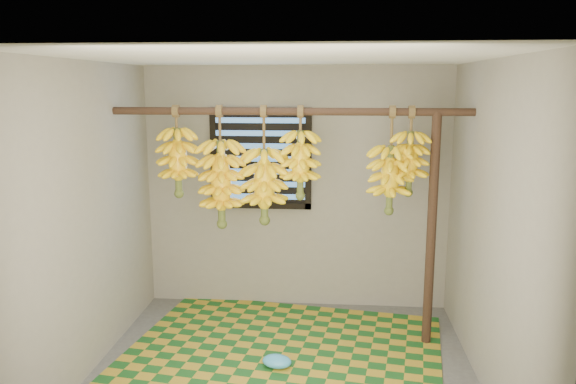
# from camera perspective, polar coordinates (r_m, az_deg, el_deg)

# --- Properties ---
(floor) EXTENTS (3.00, 3.00, 0.01)m
(floor) POSITION_cam_1_polar(r_m,az_deg,el_deg) (4.56, -0.63, -18.34)
(floor) COLOR #4E4E4E
(floor) RESTS_ON ground
(ceiling) EXTENTS (3.00, 3.00, 0.01)m
(ceiling) POSITION_cam_1_polar(r_m,az_deg,el_deg) (3.98, -0.70, 13.54)
(ceiling) COLOR silver
(ceiling) RESTS_ON wall_back
(wall_back) EXTENTS (3.00, 0.01, 2.40)m
(wall_back) POSITION_cam_1_polar(r_m,az_deg,el_deg) (5.57, 0.84, 0.33)
(wall_back) COLOR gray
(wall_back) RESTS_ON floor
(wall_left) EXTENTS (0.01, 3.00, 2.40)m
(wall_left) POSITION_cam_1_polar(r_m,az_deg,el_deg) (4.51, -20.10, -2.88)
(wall_left) COLOR gray
(wall_left) RESTS_ON floor
(wall_right) EXTENTS (0.01, 3.00, 2.40)m
(wall_right) POSITION_cam_1_polar(r_m,az_deg,el_deg) (4.24, 20.08, -3.72)
(wall_right) COLOR gray
(wall_right) RESTS_ON floor
(window) EXTENTS (1.00, 0.04, 1.00)m
(window) POSITION_cam_1_polar(r_m,az_deg,el_deg) (5.53, -2.79, 3.39)
(window) COLOR black
(window) RESTS_ON wall_back
(hanging_pole) EXTENTS (3.00, 0.06, 0.06)m
(hanging_pole) POSITION_cam_1_polar(r_m,az_deg,el_deg) (4.68, 0.16, 8.19)
(hanging_pole) COLOR #3C271B
(hanging_pole) RESTS_ON wall_left
(support_post) EXTENTS (0.08, 0.08, 2.00)m
(support_post) POSITION_cam_1_polar(r_m,az_deg,el_deg) (4.88, 14.36, -3.93)
(support_post) COLOR #3C271B
(support_post) RESTS_ON floor
(woven_mat) EXTENTS (2.87, 2.43, 0.01)m
(woven_mat) POSITION_cam_1_polar(r_m,az_deg,el_deg) (4.90, -0.55, -16.00)
(woven_mat) COLOR #17501C
(woven_mat) RESTS_ON floor
(plastic_bag) EXTENTS (0.27, 0.22, 0.10)m
(plastic_bag) POSITION_cam_1_polar(r_m,az_deg,el_deg) (4.65, -1.14, -16.82)
(plastic_bag) COLOR #3BA0DF
(plastic_bag) RESTS_ON woven_mat
(banana_bunch_a) EXTENTS (0.33, 0.33, 0.78)m
(banana_bunch_a) POSITION_cam_1_polar(r_m,az_deg,el_deg) (4.89, -11.12, 3.00)
(banana_bunch_a) COLOR brown
(banana_bunch_a) RESTS_ON hanging_pole
(banana_bunch_b) EXTENTS (0.37, 0.37, 1.04)m
(banana_bunch_b) POSITION_cam_1_polar(r_m,az_deg,el_deg) (4.83, -6.81, 0.83)
(banana_bunch_b) COLOR brown
(banana_bunch_b) RESTS_ON hanging_pole
(banana_bunch_c) EXTENTS (0.37, 0.37, 1.00)m
(banana_bunch_c) POSITION_cam_1_polar(r_m,az_deg,el_deg) (4.77, -2.42, 0.62)
(banana_bunch_c) COLOR brown
(banana_bunch_c) RESTS_ON hanging_pole
(banana_bunch_d) EXTENTS (0.31, 0.31, 0.78)m
(banana_bunch_d) POSITION_cam_1_polar(r_m,az_deg,el_deg) (4.72, 1.26, 2.81)
(banana_bunch_d) COLOR brown
(banana_bunch_d) RESTS_ON hanging_pole
(banana_bunch_e) EXTENTS (0.36, 0.36, 0.89)m
(banana_bunch_e) POSITION_cam_1_polar(r_m,az_deg,el_deg) (4.75, 10.32, 1.26)
(banana_bunch_e) COLOR brown
(banana_bunch_e) RESTS_ON hanging_pole
(banana_bunch_f) EXTENTS (0.31, 0.31, 0.74)m
(banana_bunch_f) POSITION_cam_1_polar(r_m,az_deg,el_deg) (4.74, 12.24, 2.87)
(banana_bunch_f) COLOR brown
(banana_bunch_f) RESTS_ON hanging_pole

